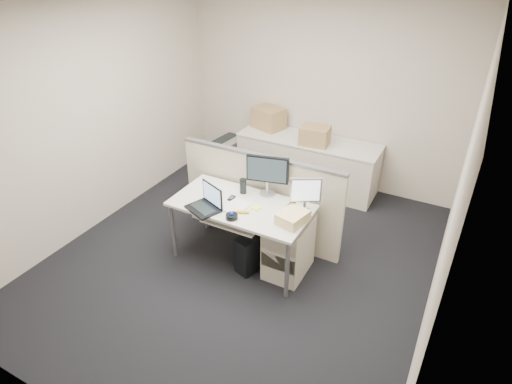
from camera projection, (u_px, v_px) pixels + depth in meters
The scene contains 29 objects.
floor at pixel (242, 258), 4.93m from camera, with size 4.00×4.50×0.01m, color black.
ceiling at pixel (237, 4), 3.56m from camera, with size 4.00×4.50×0.01m, color white.
wall_back at pixel (320, 91), 5.96m from camera, with size 4.00×0.02×2.70m, color #BFB0A0.
wall_front at pixel (52, 294), 2.53m from camera, with size 4.00×0.02×2.70m, color #BFB0A0.
wall_left at pixel (94, 118), 5.05m from camera, with size 0.02×4.50×2.70m, color #BFB0A0.
wall_right at pixel (456, 201), 3.44m from camera, with size 0.02×4.50×2.70m, color #BFB0A0.
desk at pixel (241, 209), 4.59m from camera, with size 1.50×0.75×0.73m.
keyboard_tray at pixel (233, 221), 4.48m from camera, with size 0.62×0.32×0.02m, color silver.
drawer_pedestal at pixel (289, 247), 4.58m from camera, with size 0.40×0.55×0.65m, color beige.
cubicle_partition at pixel (260, 199), 4.99m from camera, with size 2.00×0.06×1.10m, color #BDB298.
back_counter at pixel (307, 164), 6.22m from camera, with size 2.00×0.60×0.72m, color beige.
monitor_main at pixel (267, 176), 4.63m from camera, with size 0.46×0.18×0.46m, color black.
monitor_small at pixel (305, 196), 4.33m from camera, with size 0.32×0.16×0.39m, color #B7B7BC.
laptop at pixel (202, 199), 4.40m from camera, with size 0.34×0.26×0.26m, color black.
trackball at pixel (232, 216), 4.31m from camera, with size 0.12×0.12×0.05m, color black.
desk_phone at pixel (296, 212), 4.36m from camera, with size 0.21×0.17×0.07m, color black.
paper_stack at pixel (236, 207), 4.50m from camera, with size 0.22×0.28×0.01m, color silver.
sticky_pad at pixel (256, 208), 4.48m from camera, with size 0.08×0.08×0.01m, color #FAFF35.
travel_mug at pixel (243, 187), 4.73m from camera, with size 0.07×0.07×0.16m, color black.
banana at pixel (242, 212), 4.40m from camera, with size 0.17×0.04×0.04m, color #FAF433.
cellphone at pixel (232, 198), 4.65m from camera, with size 0.06×0.11×0.01m, color black.
manila_folders at pixel (293, 217), 4.24m from camera, with size 0.24×0.30×0.11m, color beige.
keyboard at pixel (239, 219), 4.48m from camera, with size 0.41×0.15×0.02m, color black.
pc_tower_desk at pixel (256, 250), 4.70m from camera, with size 0.19×0.46×0.43m, color black.
pc_tower_spare_dark at pixel (226, 150), 6.95m from camera, with size 0.19×0.47×0.44m, color black.
pc_tower_spare_silver at pixel (234, 152), 6.89m from camera, with size 0.19×0.46×0.43m, color #B7B7BC.
cardboard_box_left at pixel (268, 119), 6.32m from camera, with size 0.44×0.33×0.33m, color #9B7148.
cardboard_box_right at pixel (315, 136), 5.82m from camera, with size 0.38×0.30×0.27m, color #9B7148.
red_binder at pixel (277, 123), 6.27m from camera, with size 0.07×0.28×0.26m, color #9B050E.
Camera 1 is at (1.95, -3.34, 3.15)m, focal length 30.00 mm.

